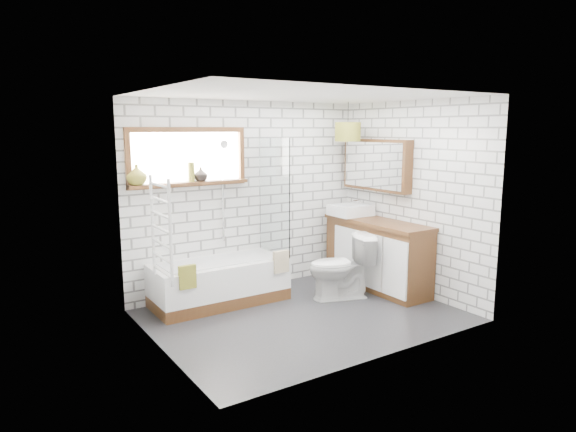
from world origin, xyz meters
TOP-DOWN VIEW (x-y plane):
  - floor at (0.00, 0.00)m, footprint 3.40×2.60m
  - ceiling at (0.00, 0.00)m, footprint 3.40×2.60m
  - wall_back at (0.00, 1.30)m, footprint 3.40×0.01m
  - wall_front at (0.00, -1.30)m, footprint 3.40×0.01m
  - wall_left at (-1.70, 0.00)m, footprint 0.01×2.60m
  - wall_right at (1.70, 0.00)m, footprint 0.01×2.60m
  - window at (-0.85, 1.26)m, footprint 1.52×0.16m
  - towel_radiator at (-1.66, 0.00)m, footprint 0.06×0.52m
  - mirror_cabinet at (1.62, 0.60)m, footprint 0.16×1.20m
  - shower_riser at (-0.40, 1.26)m, footprint 0.02×0.02m
  - bathtub at (-0.63, 0.94)m, footprint 1.65×0.73m
  - shower_screen at (0.18, 0.94)m, footprint 0.02×0.72m
  - towel_green at (-1.19, 0.57)m, footprint 0.20×0.05m
  - towel_beige at (0.05, 0.57)m, footprint 0.21×0.05m
  - vanity at (1.44, 0.34)m, footprint 0.53×1.64m
  - basin at (1.38, 0.84)m, footprint 0.52×0.45m
  - tap at (1.54, 0.84)m, footprint 0.03×0.03m
  - toilet at (0.74, 0.26)m, footprint 0.70×0.91m
  - vase_olive at (-1.50, 1.23)m, footprint 0.29×0.29m
  - vase_dark at (-0.71, 1.23)m, footprint 0.20×0.20m
  - bottle at (-0.83, 1.23)m, footprint 0.09×0.09m
  - pendant at (1.30, 0.84)m, footprint 0.35×0.35m

SIDE VIEW (x-z plane):
  - floor at x=0.00m, z-range -0.01..0.00m
  - bathtub at x=-0.63m, z-range 0.00..0.53m
  - toilet at x=0.74m, z-range 0.00..0.82m
  - vanity at x=1.44m, z-range 0.00..0.94m
  - towel_green at x=-1.19m, z-range 0.38..0.65m
  - towel_beige at x=0.05m, z-range 0.38..0.65m
  - basin at x=1.38m, z-range 0.94..1.09m
  - tap at x=1.54m, z-range 0.99..1.14m
  - towel_radiator at x=-1.66m, z-range 0.70..1.70m
  - wall_back at x=0.00m, z-range 0.00..2.50m
  - wall_front at x=0.00m, z-range 0.00..2.50m
  - wall_left at x=-1.70m, z-range 0.00..2.50m
  - wall_right at x=1.70m, z-range 0.00..2.50m
  - shower_screen at x=0.18m, z-range 0.53..2.03m
  - shower_riser at x=-0.40m, z-range 0.70..2.00m
  - vase_dark at x=-0.71m, z-range 1.48..1.66m
  - bottle at x=-0.83m, z-range 1.48..1.72m
  - vase_olive at x=-1.50m, z-range 1.48..1.72m
  - mirror_cabinet at x=1.62m, z-range 1.30..2.00m
  - window at x=-0.85m, z-range 1.46..2.14m
  - pendant at x=1.30m, z-range 1.97..2.23m
  - ceiling at x=0.00m, z-range 2.50..2.51m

